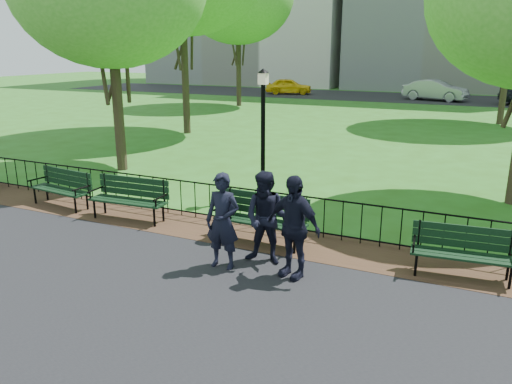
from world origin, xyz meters
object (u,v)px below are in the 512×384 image
at_px(park_bench_right_a, 463,247).
at_px(person_mid, 267,218).
at_px(park_bench_main, 246,210).
at_px(taxi, 289,86).
at_px(park_bench_left_b, 63,184).
at_px(lamppost, 263,130).
at_px(sedan_silver, 435,90).
at_px(person_left, 223,221).
at_px(park_bench_left_a, 130,194).
at_px(person_right, 293,227).

bearing_deg(park_bench_right_a, person_mid, -170.14).
relative_size(park_bench_main, taxi, 0.49).
relative_size(park_bench_left_b, lamppost, 0.54).
distance_m(park_bench_right_a, lamppost, 6.03).
distance_m(park_bench_main, sedan_silver, 32.42).
height_order(park_bench_main, person_left, person_left).
bearing_deg(park_bench_left_b, park_bench_left_a, 4.31).
bearing_deg(person_left, person_right, 4.34).
relative_size(park_bench_main, lamppost, 0.57).
bearing_deg(lamppost, park_bench_left_b, -148.16).
bearing_deg(person_mid, park_bench_main, 130.58).
bearing_deg(person_left, park_bench_left_b, 160.66).
relative_size(park_bench_left_a, person_mid, 1.10).
bearing_deg(park_bench_main, park_bench_left_a, 179.02).
relative_size(park_bench_main, person_mid, 1.11).
distance_m(park_bench_left_b, person_left, 5.74).
height_order(park_bench_left_b, person_left, person_left).
height_order(park_bench_main, park_bench_left_b, park_bench_main).
distance_m(park_bench_left_b, lamppost, 5.33).
xyz_separation_m(park_bench_left_b, sedan_silver, (5.75, 32.21, 0.21)).
bearing_deg(park_bench_left_b, sedan_silver, 86.37).
bearing_deg(person_right, park_bench_left_b, -175.90).
bearing_deg(taxi, park_bench_right_a, -170.84).
bearing_deg(park_bench_right_a, lamppost, 145.60).
height_order(lamppost, person_mid, lamppost).
distance_m(park_bench_right_a, sedan_silver, 32.55).
height_order(person_mid, sedan_silver, person_mid).
bearing_deg(park_bench_main, person_mid, -44.03).
distance_m(person_left, person_mid, 0.83).
xyz_separation_m(lamppost, sedan_silver, (1.36, 29.48, -1.08)).
height_order(park_bench_right_a, sedan_silver, sedan_silver).
xyz_separation_m(park_bench_main, park_bench_left_a, (-3.10, 0.12, -0.07)).
height_order(park_bench_left_a, park_bench_right_a, park_bench_left_a).
height_order(park_bench_main, person_mid, person_mid).
bearing_deg(park_bench_left_b, person_left, -9.27).
height_order(lamppost, taxi, lamppost).
bearing_deg(person_mid, park_bench_left_a, 162.07).
bearing_deg(person_mid, person_right, -31.00).
distance_m(person_mid, sedan_silver, 33.26).
bearing_deg(taxi, lamppost, -176.93).
height_order(person_left, sedan_silver, person_left).
xyz_separation_m(person_right, taxi, (-13.35, 34.00, -0.25)).
distance_m(park_bench_left_b, taxi, 33.27).
height_order(park_bench_left_a, person_left, person_left).
bearing_deg(park_bench_main, park_bench_right_a, 2.35).
bearing_deg(park_bench_right_a, park_bench_left_b, 173.79).
bearing_deg(park_bench_left_a, lamppost, 48.62).
bearing_deg(person_right, park_bench_right_a, 40.24).
bearing_deg(taxi, park_bench_left_a, 177.98).
distance_m(park_bench_left_a, person_right, 4.78).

